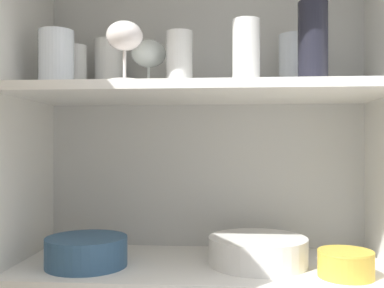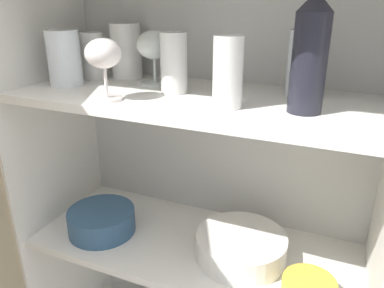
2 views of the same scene
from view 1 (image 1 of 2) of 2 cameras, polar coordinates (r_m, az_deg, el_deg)
name	(u,v)px [view 1 (image 1 of 2)]	position (r m, az deg, el deg)	size (l,w,h in m)	color
cupboard_back_panel	(205,268)	(1.28, 1.65, -15.50)	(0.89, 0.02, 1.54)	silver
cupboard_side_left	(22,285)	(1.21, -20.80, -16.41)	(0.02, 0.38, 1.54)	white
shelf_board_middle	(201,267)	(1.09, 1.16, -15.36)	(0.85, 0.35, 0.02)	white
shelf_board_upper	(201,93)	(1.06, 1.16, 6.44)	(0.85, 0.35, 0.02)	white
tumbler_glass_0	(110,68)	(1.22, -10.38, 9.50)	(0.08, 0.08, 0.15)	white
tumbler_glass_1	(246,52)	(1.00, 6.90, 11.50)	(0.06, 0.06, 0.14)	white
tumbler_glass_2	(180,61)	(1.08, -1.60, 10.52)	(0.06, 0.06, 0.14)	white
tumbler_glass_3	(75,70)	(1.20, -14.65, 9.11)	(0.06, 0.06, 0.12)	white
tumbler_glass_4	(56,60)	(1.11, -16.85, 10.20)	(0.08, 0.08, 0.14)	white
tumbler_glass_5	(295,64)	(1.17, 12.97, 9.90)	(0.08, 0.08, 0.14)	white
wine_glass_0	(149,56)	(1.15, -5.53, 11.07)	(0.09, 0.09, 0.13)	white
wine_glass_1	(125,39)	(0.98, -8.55, 13.03)	(0.08, 0.08, 0.13)	silver
wine_bottle	(313,35)	(1.05, 15.10, 13.23)	(0.07, 0.07, 0.26)	black
plate_stack_white	(258,251)	(1.07, 8.36, -13.26)	(0.23, 0.23, 0.06)	white
mixing_bowl_large	(86,250)	(1.08, -13.26, -12.99)	(0.18, 0.18, 0.07)	#33567A
serving_bowl_small	(346,262)	(1.02, 18.94, -14.04)	(0.12, 0.12, 0.06)	gold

